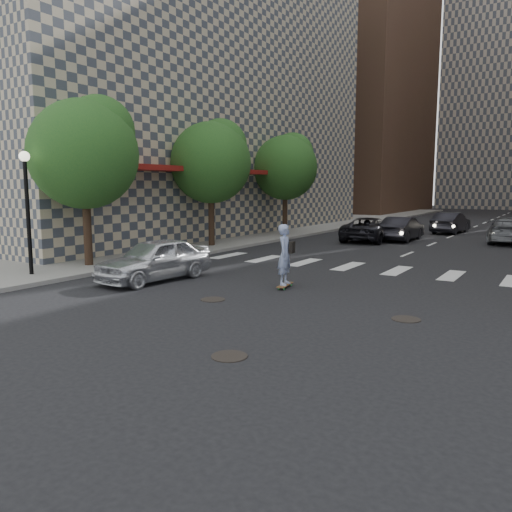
% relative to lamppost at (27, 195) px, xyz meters
% --- Properties ---
extents(ground, '(160.00, 160.00, 0.00)m').
position_rel_lamppost_xyz_m(ground, '(9.50, -0.50, -2.93)').
color(ground, black).
rests_on(ground, ground).
extents(sidewalk_left, '(13.00, 80.00, 0.15)m').
position_rel_lamppost_xyz_m(sidewalk_left, '(-5.00, 19.50, -2.86)').
color(sidewalk_left, gray).
rests_on(sidewalk_left, ground).
extents(building_left, '(16.40, 33.00, 25.00)m').
position_rel_lamppost_xyz_m(building_left, '(-8.99, 17.98, 9.55)').
color(building_left, tan).
rests_on(building_left, ground).
extents(tower_left, '(18.00, 24.00, 40.00)m').
position_rel_lamppost_xyz_m(tower_left, '(-10.50, 54.50, 17.07)').
color(tower_left, brown).
rests_on(tower_left, ground).
extents(lamppost, '(0.36, 0.36, 4.28)m').
position_rel_lamppost_xyz_m(lamppost, '(0.00, 0.00, 0.00)').
color(lamppost, black).
rests_on(lamppost, sidewalk_left).
extents(tree_a, '(4.20, 4.20, 6.60)m').
position_rel_lamppost_xyz_m(tree_a, '(0.05, 2.64, 1.71)').
color(tree_a, '#382619').
rests_on(tree_a, sidewalk_left).
extents(tree_b, '(4.20, 4.20, 6.60)m').
position_rel_lamppost_xyz_m(tree_b, '(0.05, 10.64, 1.71)').
color(tree_b, '#382619').
rests_on(tree_b, sidewalk_left).
extents(tree_c, '(4.20, 4.20, 6.60)m').
position_rel_lamppost_xyz_m(tree_c, '(0.05, 18.64, 1.71)').
color(tree_c, '#382619').
rests_on(tree_c, sidewalk_left).
extents(manhole_a, '(0.70, 0.70, 0.02)m').
position_rel_lamppost_xyz_m(manhole_a, '(10.70, -3.00, -2.92)').
color(manhole_a, black).
rests_on(manhole_a, ground).
extents(manhole_b, '(0.70, 0.70, 0.02)m').
position_rel_lamppost_xyz_m(manhole_b, '(7.50, 0.70, -2.92)').
color(manhole_b, black).
rests_on(manhole_b, ground).
extents(manhole_c, '(0.70, 0.70, 0.02)m').
position_rel_lamppost_xyz_m(manhole_c, '(12.80, 1.50, -2.92)').
color(manhole_c, black).
rests_on(manhole_c, ground).
extents(skateboarder, '(0.58, 1.06, 2.04)m').
position_rel_lamppost_xyz_m(skateboarder, '(8.42, 3.32, -1.86)').
color(skateboarder, brown).
rests_on(skateboarder, ground).
extents(silver_sedan, '(2.12, 4.45, 1.47)m').
position_rel_lamppost_xyz_m(silver_sedan, '(4.00, 2.02, -2.20)').
color(silver_sedan, silver).
rests_on(silver_sedan, ground).
extents(traffic_car_a, '(1.54, 4.38, 1.44)m').
position_rel_lamppost_xyz_m(traffic_car_a, '(7.50, 19.50, -2.21)').
color(traffic_car_a, black).
rests_on(traffic_car_a, ground).
extents(traffic_car_b, '(2.21, 5.17, 1.49)m').
position_rel_lamppost_xyz_m(traffic_car_b, '(13.12, 21.50, -2.19)').
color(traffic_car_b, '#54575C').
rests_on(traffic_car_b, ground).
extents(traffic_car_c, '(2.64, 5.21, 1.41)m').
position_rel_lamppost_xyz_m(traffic_car_c, '(5.91, 18.22, -2.23)').
color(traffic_car_c, black).
rests_on(traffic_car_c, ground).
extents(traffic_car_e, '(1.94, 4.53, 1.45)m').
position_rel_lamppost_xyz_m(traffic_car_e, '(8.98, 26.15, -2.21)').
color(traffic_car_e, black).
rests_on(traffic_car_e, ground).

